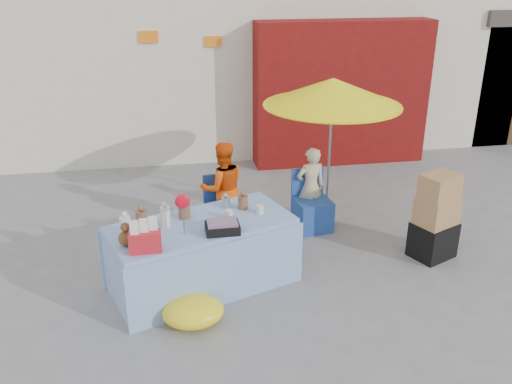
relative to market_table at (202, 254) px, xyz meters
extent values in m
plane|color=slate|center=(0.72, -0.26, -0.42)|extent=(80.00, 80.00, 0.00)
cube|color=silver|center=(0.72, 6.74, 1.83)|extent=(12.00, 5.00, 4.50)
cube|color=maroon|center=(2.92, 3.94, 0.88)|extent=(3.20, 0.60, 2.60)
cube|color=#4C331E|center=(7.22, 5.74, 0.78)|extent=(2.60, 3.00, 2.40)
cube|color=#3F3833|center=(7.22, 5.74, 2.13)|extent=(2.80, 3.20, 0.30)
cube|color=orange|center=(-0.48, 4.22, 1.93)|extent=(0.32, 0.04, 0.20)
cube|color=orange|center=(0.62, 4.22, 1.83)|extent=(0.28, 0.04, 0.18)
cube|color=#90B8E6|center=(0.01, 0.01, -0.01)|extent=(2.25, 1.56, 0.81)
cube|color=#90B8E6|center=(0.17, -0.44, -0.04)|extent=(2.00, 0.74, 0.76)
cube|color=#90B8E6|center=(-0.15, 0.45, -0.04)|extent=(2.00, 0.74, 0.76)
cylinder|color=silver|center=(-0.81, -0.11, 0.49)|extent=(0.15, 0.15, 0.19)
cylinder|color=brown|center=(-0.65, 0.06, 0.48)|extent=(0.17, 0.17, 0.17)
cylinder|color=silver|center=(-0.39, -0.02, 0.51)|extent=(0.14, 0.14, 0.24)
cylinder|color=brown|center=(-0.17, 0.17, 0.47)|extent=(0.18, 0.18, 0.15)
cylinder|color=#B2B2B7|center=(0.34, 0.37, 0.46)|extent=(0.12, 0.12, 0.13)
cylinder|color=brown|center=(0.53, 0.31, 0.48)|extent=(0.15, 0.15, 0.16)
cylinder|color=silver|center=(0.33, 0.06, 0.44)|extent=(0.11, 0.11, 0.10)
cylinder|color=silver|center=(0.71, 0.14, 0.44)|extent=(0.11, 0.11, 0.10)
sphere|color=brown|center=(-0.79, -0.39, 0.48)|extent=(0.16, 0.16, 0.16)
ellipsoid|color=red|center=(-0.19, -0.24, 0.78)|extent=(0.17, 0.11, 0.16)
cube|color=red|center=(-0.60, -0.55, 0.50)|extent=(0.36, 0.25, 0.22)
cube|color=black|center=(0.22, -0.26, 0.44)|extent=(0.43, 0.37, 0.10)
cube|color=#204495|center=(0.41, 1.19, -0.19)|extent=(0.54, 0.52, 0.45)
cube|color=#204495|center=(0.38, 1.41, 0.23)|extent=(0.48, 0.10, 0.40)
cube|color=#204495|center=(1.66, 1.19, -0.19)|extent=(0.54, 0.52, 0.45)
cube|color=#204495|center=(1.63, 1.41, 0.23)|extent=(0.48, 0.10, 0.40)
imported|color=#EB500C|center=(0.41, 1.34, 0.24)|extent=(0.70, 0.58, 1.32)
imported|color=#C6B78C|center=(1.66, 1.34, 0.17)|extent=(0.46, 0.33, 1.17)
cylinder|color=gray|center=(1.96, 1.49, 0.58)|extent=(0.04, 0.04, 2.00)
cone|color=#FDEA0C|center=(1.96, 1.49, 1.48)|extent=(1.90, 1.90, 0.38)
cylinder|color=#FDEA0C|center=(1.96, 1.49, 1.30)|extent=(1.90, 1.90, 0.02)
cube|color=black|center=(2.98, 0.17, -0.18)|extent=(0.64, 0.59, 0.47)
cube|color=#A9764C|center=(2.98, 0.17, 0.23)|extent=(0.59, 0.54, 0.35)
cube|color=#A9764C|center=(2.96, 0.16, 0.56)|extent=(0.55, 0.49, 0.32)
ellipsoid|color=yellow|center=(-0.16, -0.73, -0.27)|extent=(0.77, 0.68, 0.29)
camera|label=1|loc=(-0.34, -5.50, 3.09)|focal=38.00mm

